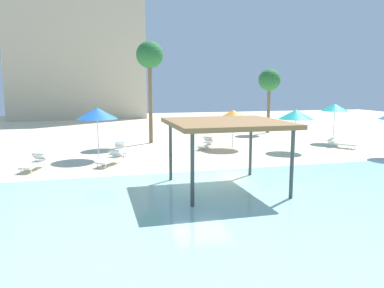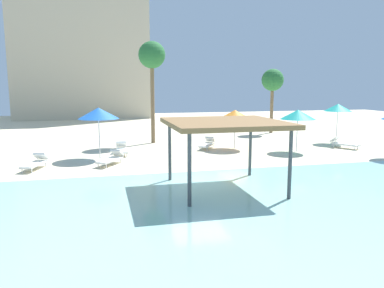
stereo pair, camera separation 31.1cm
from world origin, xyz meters
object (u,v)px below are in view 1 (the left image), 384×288
at_px(shade_pavilion, 226,125).
at_px(lounge_chair_2, 120,149).
at_px(beach_umbrella_orange_1, 233,115).
at_px(lounge_chair_5, 111,159).
at_px(beach_umbrella_teal_5, 335,107).
at_px(lounge_chair_4, 340,143).
at_px(beach_umbrella_teal_3, 296,114).
at_px(palm_tree_1, 269,81).
at_px(lounge_chair_3, 34,163).
at_px(beach_umbrella_blue_2, 97,113).
at_px(lounge_chair_0, 206,143).
at_px(palm_tree_0, 150,58).

height_order(shade_pavilion, lounge_chair_2, shade_pavilion).
bearing_deg(beach_umbrella_orange_1, lounge_chair_5, -158.10).
distance_m(beach_umbrella_orange_1, beach_umbrella_teal_5, 8.11).
relative_size(lounge_chair_2, lounge_chair_4, 0.98).
height_order(beach_umbrella_teal_3, palm_tree_1, palm_tree_1).
bearing_deg(lounge_chair_5, beach_umbrella_teal_5, 136.81).
bearing_deg(lounge_chair_3, palm_tree_1, 138.35).
relative_size(beach_umbrella_blue_2, beach_umbrella_teal_5, 1.03).
xyz_separation_m(beach_umbrella_orange_1, lounge_chair_3, (-11.79, -3.44, -1.90)).
distance_m(lounge_chair_0, lounge_chair_3, 10.78).
relative_size(shade_pavilion, beach_umbrella_blue_2, 1.53).
bearing_deg(lounge_chair_2, beach_umbrella_blue_2, -54.23).
relative_size(beach_umbrella_teal_5, palm_tree_1, 0.51).
xyz_separation_m(shade_pavilion, lounge_chair_5, (-4.26, 5.98, -2.28)).
bearing_deg(palm_tree_0, lounge_chair_2, -120.75).
height_order(beach_umbrella_blue_2, lounge_chair_3, beach_umbrella_blue_2).
height_order(beach_umbrella_orange_1, palm_tree_0, palm_tree_0).
relative_size(beach_umbrella_teal_3, lounge_chair_0, 1.38).
distance_m(beach_umbrella_teal_3, beach_umbrella_teal_5, 5.32).
bearing_deg(shade_pavilion, lounge_chair_5, 125.50).
bearing_deg(lounge_chair_5, lounge_chair_4, 129.79).
xyz_separation_m(beach_umbrella_blue_2, lounge_chair_0, (6.93, 1.77, -2.26)).
distance_m(lounge_chair_3, palm_tree_1, 21.09).
height_order(beach_umbrella_orange_1, lounge_chair_4, beach_umbrella_orange_1).
xyz_separation_m(beach_umbrella_teal_3, lounge_chair_0, (-5.17, 2.39, -2.01)).
distance_m(lounge_chair_0, lounge_chair_4, 9.05).
relative_size(beach_umbrella_teal_5, palm_tree_0, 0.39).
bearing_deg(beach_umbrella_teal_5, lounge_chair_5, -166.50).
distance_m(beach_umbrella_orange_1, lounge_chair_0, 2.60).
distance_m(lounge_chair_0, palm_tree_0, 7.33).
distance_m(beach_umbrella_blue_2, lounge_chair_0, 7.50).
height_order(beach_umbrella_teal_5, lounge_chair_5, beach_umbrella_teal_5).
height_order(beach_umbrella_teal_5, palm_tree_0, palm_tree_0).
distance_m(beach_umbrella_orange_1, palm_tree_1, 9.57).
xyz_separation_m(beach_umbrella_teal_3, lounge_chair_2, (-10.82, 1.54, -2.01)).
bearing_deg(beach_umbrella_blue_2, shade_pavilion, -58.33).
bearing_deg(lounge_chair_4, palm_tree_1, 156.07).
height_order(palm_tree_0, palm_tree_1, palm_tree_0).
relative_size(shade_pavilion, beach_umbrella_orange_1, 1.74).
height_order(lounge_chair_0, lounge_chair_4, same).
bearing_deg(palm_tree_0, beach_umbrella_teal_3, -34.39).
relative_size(beach_umbrella_orange_1, beach_umbrella_teal_3, 0.97).
height_order(beach_umbrella_blue_2, lounge_chair_0, beach_umbrella_blue_2).
bearing_deg(beach_umbrella_teal_5, shade_pavilion, -140.33).
relative_size(beach_umbrella_teal_3, beach_umbrella_teal_5, 0.93).
bearing_deg(lounge_chair_2, lounge_chair_0, 99.00).
bearing_deg(palm_tree_1, beach_umbrella_blue_2, -150.06).
bearing_deg(beach_umbrella_teal_5, lounge_chair_4, -114.23).
height_order(beach_umbrella_blue_2, lounge_chair_5, beach_umbrella_blue_2).
distance_m(lounge_chair_3, lounge_chair_4, 18.99).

